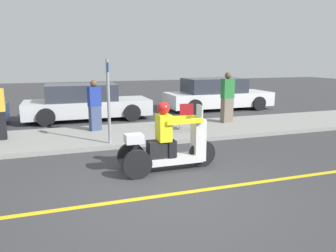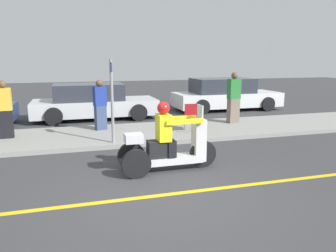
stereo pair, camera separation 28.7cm
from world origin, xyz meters
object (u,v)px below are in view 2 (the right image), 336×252
at_px(folding_chair_set_back, 192,114).
at_px(street_sign, 112,98).
at_px(motorcycle_trike, 168,146).
at_px(spectator_near_curb, 100,106).
at_px(parked_car_lot_left, 225,95).
at_px(spectator_mid_group, 234,99).
at_px(spectator_with_child, 5,111).
at_px(parked_car_lot_far, 93,102).

height_order(folding_chair_set_back, street_sign, street_sign).
bearing_deg(motorcycle_trike, spectator_near_curb, 104.72).
relative_size(motorcycle_trike, street_sign, 0.96).
bearing_deg(parked_car_lot_left, spectator_mid_group, -111.77).
distance_m(spectator_with_child, folding_chair_set_back, 5.43).
height_order(spectator_mid_group, parked_car_lot_left, spectator_mid_group).
distance_m(spectator_near_curb, spectator_with_child, 2.68).
distance_m(spectator_with_child, parked_car_lot_left, 9.42).
relative_size(folding_chair_set_back, parked_car_lot_left, 0.17).
xyz_separation_m(folding_chair_set_back, parked_car_lot_far, (-2.79, 3.59, 0.03)).
distance_m(folding_chair_set_back, street_sign, 2.80).
height_order(spectator_near_curb, parked_car_lot_left, spectator_near_curb).
xyz_separation_m(spectator_mid_group, spectator_with_child, (-7.22, -0.24, -0.06)).
xyz_separation_m(motorcycle_trike, folding_chair_set_back, (1.70, 3.08, 0.09)).
bearing_deg(spectator_mid_group, folding_chair_set_back, -157.06).
bearing_deg(spectator_with_child, folding_chair_set_back, -5.58).
distance_m(folding_chair_set_back, parked_car_lot_left, 5.38).
height_order(spectator_mid_group, parked_car_lot_far, spectator_mid_group).
relative_size(spectator_with_child, street_sign, 0.74).
bearing_deg(parked_car_lot_far, street_sign, -87.23).
height_order(parked_car_lot_far, street_sign, street_sign).
xyz_separation_m(spectator_near_curb, parked_car_lot_far, (-0.04, 2.69, -0.22)).
distance_m(spectator_near_curb, spectator_mid_group, 4.56).
height_order(spectator_with_child, parked_car_lot_left, spectator_with_child).
bearing_deg(spectator_with_child, motorcycle_trike, -44.27).
distance_m(motorcycle_trike, spectator_near_curb, 4.13).
xyz_separation_m(parked_car_lot_far, parked_car_lot_left, (6.01, 0.72, 0.03)).
bearing_deg(motorcycle_trike, folding_chair_set_back, 61.16).
height_order(spectator_mid_group, street_sign, street_sign).
height_order(motorcycle_trike, folding_chair_set_back, motorcycle_trike).
distance_m(motorcycle_trike, parked_car_lot_far, 6.76).
height_order(folding_chair_set_back, parked_car_lot_left, parked_car_lot_left).
height_order(spectator_near_curb, spectator_mid_group, spectator_mid_group).
xyz_separation_m(spectator_near_curb, spectator_mid_group, (4.56, -0.13, 0.09)).
xyz_separation_m(motorcycle_trike, spectator_mid_group, (3.51, 3.85, 0.43)).
bearing_deg(parked_car_lot_left, motorcycle_trike, -123.68).
bearing_deg(spectator_with_child, parked_car_lot_far, 49.47).
bearing_deg(motorcycle_trike, spectator_with_child, 135.73).
bearing_deg(street_sign, parked_car_lot_far, 92.77).
height_order(motorcycle_trike, parked_car_lot_left, motorcycle_trike).
height_order(motorcycle_trike, street_sign, street_sign).
bearing_deg(parked_car_lot_far, folding_chair_set_back, -52.17).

